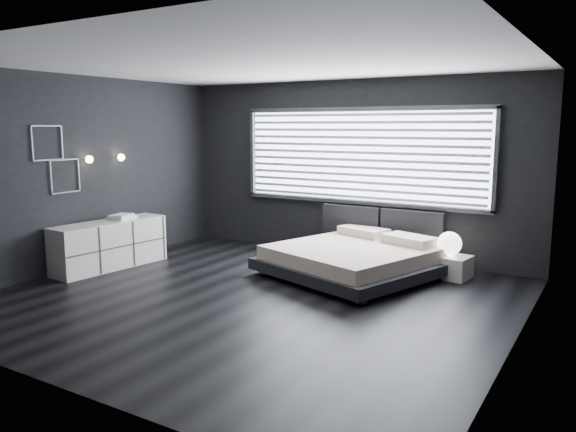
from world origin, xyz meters
The scene contains 12 objects.
room centered at (0.00, 0.00, 1.40)m, with size 6.04×6.00×2.80m.
window centered at (0.20, 2.70, 1.61)m, with size 4.14×0.09×1.52m.
headboard centered at (0.60, 2.64, 0.57)m, with size 1.96×0.16×0.52m.
sconce_near centered at (-2.88, 0.05, 1.60)m, with size 0.18×0.11×0.11m.
sconce_far centered at (-2.88, 0.65, 1.60)m, with size 0.18×0.11×0.11m.
wall_art_upper centered at (-2.98, -0.55, 1.85)m, with size 0.01×0.48×0.48m.
wall_art_lower centered at (-2.98, -0.30, 1.38)m, with size 0.01×0.48×0.48m.
bed centered at (0.61, 1.59, 0.25)m, with size 2.61×2.55×0.54m.
nightstand centered at (1.80, 2.20, 0.15)m, with size 0.53×0.44×0.31m, color white.
orb_lamp centered at (1.78, 2.21, 0.47)m, with size 0.33×0.33×0.33m, color white.
dresser centered at (-2.65, 0.14, 0.35)m, with size 0.65×1.78×0.70m.
book_stack centered at (-2.63, 0.38, 0.73)m, with size 0.32×0.40×0.08m.
Camera 1 is at (3.80, -5.42, 2.09)m, focal length 35.00 mm.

